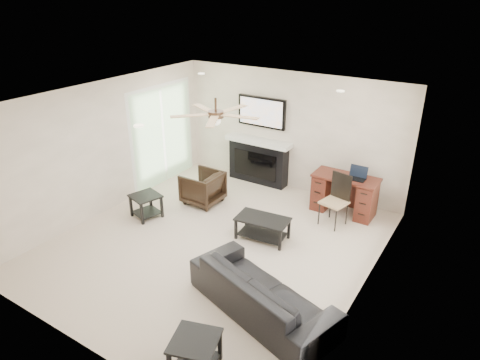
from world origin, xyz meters
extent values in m
plane|color=beige|center=(0.00, 0.00, 0.00)|extent=(5.50, 5.50, 0.00)
cube|color=white|center=(0.00, 0.00, 2.50)|extent=(5.00, 5.50, 0.04)
cube|color=silver|center=(0.00, 2.75, 1.25)|extent=(5.00, 0.04, 2.50)
cube|color=silver|center=(0.00, -2.75, 1.25)|extent=(5.00, 0.04, 2.50)
cube|color=silver|center=(-2.50, 0.00, 1.25)|extent=(0.04, 5.50, 2.50)
cube|color=silver|center=(2.50, 0.00, 1.25)|extent=(0.04, 5.50, 2.50)
cube|color=white|center=(2.45, 0.10, 1.23)|extent=(0.04, 5.10, 2.40)
cube|color=#93BC89|center=(-2.46, 1.55, 1.05)|extent=(0.04, 1.80, 2.10)
cylinder|color=#382619|center=(0.00, 0.10, 2.25)|extent=(1.40, 1.40, 0.30)
imported|color=black|center=(1.51, -1.04, 0.32)|extent=(2.32, 1.45, 0.63)
imported|color=black|center=(-1.09, 1.11, 0.33)|extent=(0.73, 0.71, 0.66)
cube|color=black|center=(0.61, 0.56, 0.20)|extent=(0.95, 0.59, 0.40)
cube|color=black|center=(1.36, -2.29, 0.23)|extent=(0.65, 0.65, 0.45)
cube|color=black|center=(-1.64, 0.06, 0.23)|extent=(0.62, 0.62, 0.45)
cube|color=black|center=(-0.67, 2.58, 0.95)|extent=(1.52, 0.34, 1.91)
cube|color=#421610|center=(1.46, 2.23, 0.38)|extent=(1.22, 0.56, 0.76)
cube|color=black|center=(1.46, 1.68, 0.48)|extent=(0.51, 0.52, 0.97)
cube|color=black|center=(1.66, 2.21, 0.88)|extent=(0.33, 0.24, 0.23)
camera|label=1|loc=(3.70, -5.05, 4.03)|focal=32.00mm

